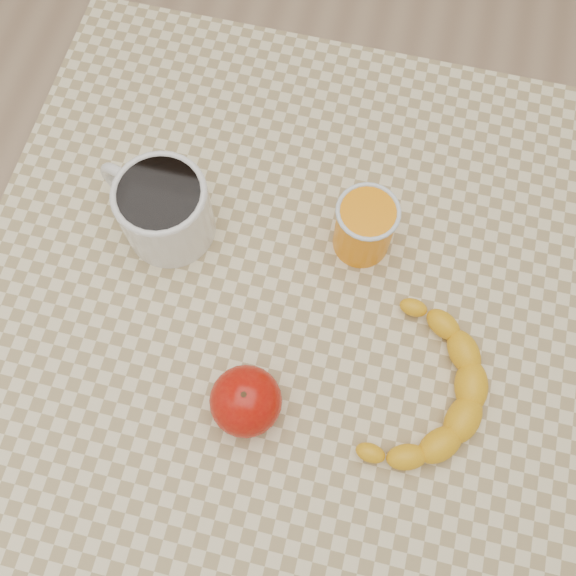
% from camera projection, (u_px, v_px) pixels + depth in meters
% --- Properties ---
extents(ground, '(3.00, 3.00, 0.00)m').
position_uv_depth(ground, '(288.00, 403.00, 1.50)').
color(ground, tan).
rests_on(ground, ground).
extents(table, '(0.80, 0.80, 0.75)m').
position_uv_depth(table, '(288.00, 315.00, 0.88)').
color(table, beige).
rests_on(table, ground).
extents(coffee_mug, '(0.17, 0.15, 0.10)m').
position_uv_depth(coffee_mug, '(163.00, 208.00, 0.78)').
color(coffee_mug, silver).
rests_on(coffee_mug, table).
extents(orange_juice_glass, '(0.08, 0.08, 0.09)m').
position_uv_depth(orange_juice_glass, '(364.00, 227.00, 0.78)').
color(orange_juice_glass, orange).
rests_on(orange_juice_glass, table).
extents(apple, '(0.10, 0.10, 0.08)m').
position_uv_depth(apple, '(246.00, 401.00, 0.71)').
color(apple, '#970805').
rests_on(apple, table).
extents(banana, '(0.30, 0.33, 0.04)m').
position_uv_depth(banana, '(423.00, 392.00, 0.74)').
color(banana, yellow).
rests_on(banana, table).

